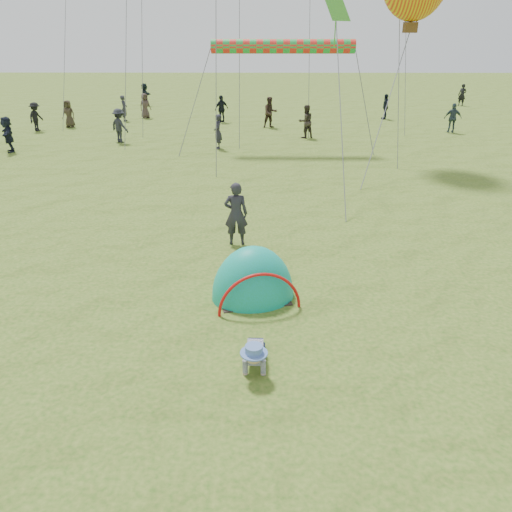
{
  "coord_description": "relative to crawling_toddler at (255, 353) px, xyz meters",
  "views": [
    {
      "loc": [
        -0.63,
        -7.35,
        5.26
      ],
      "look_at": [
        -0.71,
        2.18,
        1.0
      ],
      "focal_mm": 35.0,
      "sensor_mm": 36.0,
      "label": 1
    }
  ],
  "objects": [
    {
      "name": "crowd_person_11",
      "position": [
        -9.08,
        34.07,
        0.52
      ],
      "size": [
        1.2,
        1.61,
        1.68
      ],
      "primitive_type": "imported",
      "rotation": [
        0.0,
        0.0,
        2.08
      ],
      "color": "black",
      "rests_on": "ground"
    },
    {
      "name": "standing_adult",
      "position": [
        -0.56,
        5.55,
        0.54
      ],
      "size": [
        0.64,
        0.43,
        1.73
      ],
      "primitive_type": "imported",
      "rotation": [
        0.0,
        0.0,
        3.17
      ],
      "color": "#25242B",
      "rests_on": "ground"
    },
    {
      "name": "crowd_person_14",
      "position": [
        8.37,
        27.29,
        0.49
      ],
      "size": [
        0.5,
        0.99,
        1.62
      ],
      "primitive_type": "imported",
      "rotation": [
        0.0,
        0.0,
        4.6
      ],
      "color": "black",
      "rests_on": "ground"
    },
    {
      "name": "crowd_person_3",
      "position": [
        -7.27,
        19.39,
        0.54
      ],
      "size": [
        1.28,
        1.16,
        1.72
      ],
      "primitive_type": "imported",
      "rotation": [
        0.0,
        0.0,
        2.53
      ],
      "color": "#22242B",
      "rests_on": "ground"
    },
    {
      "name": "ground",
      "position": [
        0.71,
        0.32,
        -0.32
      ],
      "size": [
        140.0,
        140.0,
        0.0
      ],
      "primitive_type": "plane",
      "color": "#2B5515"
    },
    {
      "name": "crowd_person_1",
      "position": [
        0.66,
        23.97,
        0.58
      ],
      "size": [
        1.03,
        0.9,
        1.79
      ],
      "primitive_type": "imported",
      "rotation": [
        0.0,
        0.0,
        0.29
      ],
      "color": "#32251D",
      "rests_on": "ground"
    },
    {
      "name": "crowd_person_4",
      "position": [
        -7.7,
        27.65,
        0.48
      ],
      "size": [
        0.92,
        0.91,
        1.6
      ],
      "primitive_type": "imported",
      "rotation": [
        0.0,
        0.0,
        0.74
      ],
      "color": "#43332F",
      "rests_on": "ground"
    },
    {
      "name": "crowd_person_0",
      "position": [
        15.95,
        34.11,
        0.51
      ],
      "size": [
        0.71,
        0.7,
        1.65
      ],
      "primitive_type": "imported",
      "rotation": [
        0.0,
        0.0,
        5.54
      ],
      "color": "black",
      "rests_on": "ground"
    },
    {
      "name": "popup_tent",
      "position": [
        -0.07,
        2.57,
        -0.32
      ],
      "size": [
        2.1,
        1.86,
        2.33
      ],
      "primitive_type": "ellipsoid",
      "rotation": [
        0.0,
        0.0,
        0.23
      ],
      "color": "#0D9A5E",
      "rests_on": "ground"
    },
    {
      "name": "crowd_person_6",
      "position": [
        -2.02,
        17.82,
        0.51
      ],
      "size": [
        0.5,
        0.67,
        1.66
      ],
      "primitive_type": "imported",
      "rotation": [
        0.0,
        0.0,
        4.9
      ],
      "color": "#23232D",
      "rests_on": "ground"
    },
    {
      "name": "crowd_person_12",
      "position": [
        -8.78,
        26.31,
        0.49
      ],
      "size": [
        0.42,
        0.61,
        1.61
      ],
      "primitive_type": "imported",
      "rotation": [
        0.0,
        0.0,
        1.63
      ],
      "color": "#282831",
      "rests_on": "ground"
    },
    {
      "name": "rainbow_tube_kite",
      "position": [
        1.11,
        18.08,
        4.39
      ],
      "size": [
        6.68,
        0.64,
        0.64
      ],
      "primitive_type": "cylinder",
      "rotation": [
        0.0,
        1.57,
        0.0
      ],
      "color": "red"
    },
    {
      "name": "crowd_person_13",
      "position": [
        2.54,
        20.7,
        0.56
      ],
      "size": [
        1.05,
        0.95,
        1.75
      ],
      "primitive_type": "imported",
      "rotation": [
        0.0,
        0.0,
        3.56
      ],
      "color": "#2F2923",
      "rests_on": "ground"
    },
    {
      "name": "crowd_person_2",
      "position": [
        11.11,
        22.38,
        0.5
      ],
      "size": [
        1.01,
        0.53,
        1.64
      ],
      "primitive_type": "imported",
      "rotation": [
        0.0,
        0.0,
        3.0
      ],
      "color": "#32414C",
      "rests_on": "ground"
    },
    {
      "name": "crowd_person_5",
      "position": [
        -12.03,
        17.05,
        0.52
      ],
      "size": [
        1.12,
        1.61,
        1.67
      ],
      "primitive_type": "imported",
      "rotation": [
        0.0,
        0.0,
        5.17
      ],
      "color": "black",
      "rests_on": "ground"
    },
    {
      "name": "crawling_toddler",
      "position": [
        0.0,
        0.0,
        0.0
      ],
      "size": [
        0.61,
        0.85,
        0.64
      ],
      "primitive_type": null,
      "rotation": [
        0.0,
        0.0,
        -0.04
      ],
      "color": "black",
      "rests_on": "ground"
    },
    {
      "name": "crowd_person_8",
      "position": [
        -2.41,
        25.88,
        0.52
      ],
      "size": [
        1.02,
        0.93,
        1.68
      ],
      "primitive_type": "imported",
      "rotation": [
        0.0,
        0.0,
        3.81
      ],
      "color": "black",
      "rests_on": "ground"
    },
    {
      "name": "crowd_person_10",
      "position": [
        -11.57,
        23.97,
        0.48
      ],
      "size": [
        0.85,
        0.63,
        1.59
      ],
      "primitive_type": "imported",
      "rotation": [
        0.0,
        0.0,
        6.12
      ],
      "color": "#362C20",
      "rests_on": "ground"
    },
    {
      "name": "diamond_kite_3",
      "position": [
        2.71,
        12.3,
        5.79
      ],
      "size": [
        1.12,
        1.12,
        0.92
      ],
      "primitive_type": "plane",
      "rotation": [
        1.05,
        0.0,
        0.79
      ],
      "color": "green"
    },
    {
      "name": "crowd_person_9",
      "position": [
        -13.03,
        22.69,
        0.49
      ],
      "size": [
        0.85,
        1.17,
        1.62
      ],
      "primitive_type": "imported",
      "rotation": [
        0.0,
        0.0,
        1.32
      ],
      "color": "black",
      "rests_on": "ground"
    }
  ]
}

